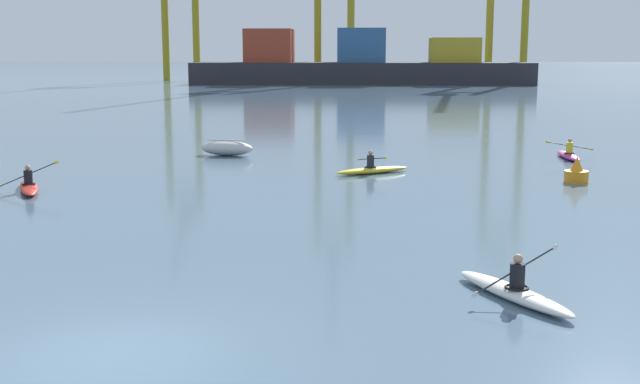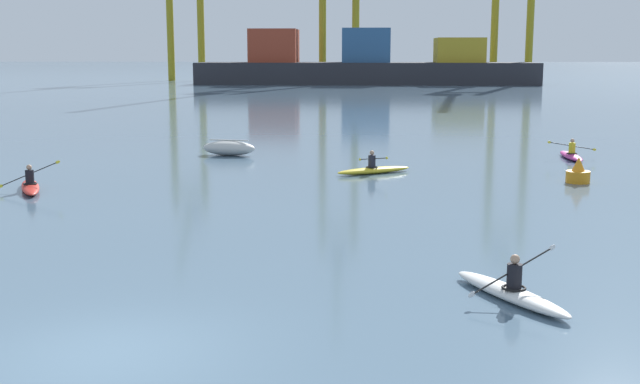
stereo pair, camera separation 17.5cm
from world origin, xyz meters
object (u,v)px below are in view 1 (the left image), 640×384
object	(u,v)px
capsized_dinghy	(227,148)
kayak_red	(29,186)
channel_buoy	(576,173)
kayak_white	(514,291)
kayak_magenta	(569,155)
kayak_yellow	(372,169)
container_barge	(359,66)

from	to	relation	value
capsized_dinghy	kayak_red	distance (m)	11.51
channel_buoy	kayak_red	xyz separation A→B (m)	(-20.06, -2.87, -0.19)
kayak_red	kayak_white	distance (m)	19.01
capsized_dinghy	kayak_magenta	distance (m)	16.11
kayak_magenta	kayak_yellow	bearing A→B (deg)	-151.55
kayak_yellow	kayak_red	size ratio (longest dim) A/B	0.97
kayak_magenta	kayak_white	bearing A→B (deg)	-107.18
channel_buoy	kayak_yellow	size ratio (longest dim) A/B	0.31
kayak_yellow	container_barge	bearing A→B (deg)	90.37
kayak_white	container_barge	bearing A→B (deg)	91.66
kayak_yellow	kayak_magenta	size ratio (longest dim) A/B	0.95
container_barge	kayak_red	world-z (taller)	container_barge
capsized_dinghy	kayak_red	size ratio (longest dim) A/B	0.83
kayak_magenta	kayak_white	size ratio (longest dim) A/B	1.04
channel_buoy	capsized_dinghy	bearing A→B (deg)	153.54
channel_buoy	kayak_red	bearing A→B (deg)	-171.87
capsized_dinghy	kayak_magenta	size ratio (longest dim) A/B	0.81
kayak_red	container_barge	bearing A→B (deg)	83.07
kayak_red	kayak_white	xyz separation A→B (m)	(14.89, -11.82, -0.00)
kayak_red	kayak_magenta	world-z (taller)	kayak_red
kayak_magenta	kayak_red	bearing A→B (deg)	-155.63
kayak_red	kayak_magenta	xyz separation A→B (m)	(21.56, 9.77, 0.00)
capsized_dinghy	kayak_white	world-z (taller)	kayak_white
container_barge	channel_buoy	bearing A→B (deg)	-84.93
capsized_dinghy	channel_buoy	size ratio (longest dim) A/B	2.76
channel_buoy	container_barge	bearing A→B (deg)	95.07
container_barge	kayak_red	xyz separation A→B (m)	(-11.75, -96.60, -2.67)
kayak_yellow	kayak_red	world-z (taller)	kayak_red
kayak_yellow	kayak_red	distance (m)	13.23
container_barge	kayak_red	distance (m)	97.34
kayak_yellow	kayak_white	bearing A→B (deg)	-81.25
container_barge	capsized_dinghy	bearing A→B (deg)	-94.16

